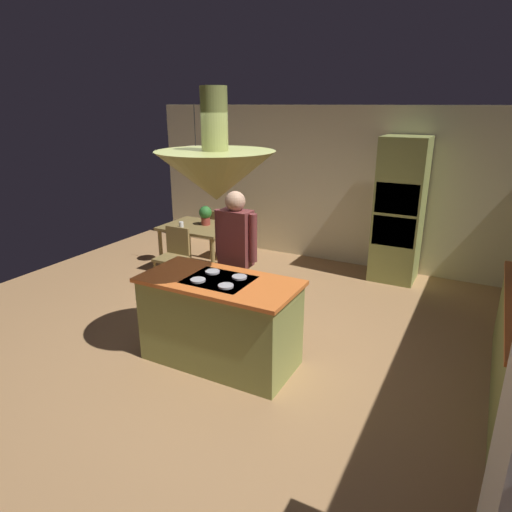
# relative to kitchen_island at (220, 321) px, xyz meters

# --- Properties ---
(ground) EXTENTS (8.16, 8.16, 0.00)m
(ground) POSITION_rel_kitchen_island_xyz_m (0.00, 0.20, -0.46)
(ground) COLOR #AD7F51
(wall_back) EXTENTS (6.80, 0.10, 2.55)m
(wall_back) POSITION_rel_kitchen_island_xyz_m (0.00, 3.65, 0.81)
(wall_back) COLOR beige
(wall_back) RESTS_ON ground
(kitchen_island) EXTENTS (1.60, 0.79, 0.94)m
(kitchen_island) POSITION_rel_kitchen_island_xyz_m (0.00, 0.00, 0.00)
(kitchen_island) COLOR #8C934C
(kitchen_island) RESTS_ON ground
(oven_tower) EXTENTS (0.66, 0.62, 2.14)m
(oven_tower) POSITION_rel_kitchen_island_xyz_m (1.10, 3.24, 0.61)
(oven_tower) COLOR #8C934C
(oven_tower) RESTS_ON ground
(dining_table) EXTENTS (1.09, 0.86, 0.76)m
(dining_table) POSITION_rel_kitchen_island_xyz_m (-1.70, 2.10, 0.19)
(dining_table) COLOR olive
(dining_table) RESTS_ON ground
(person_at_island) EXTENTS (0.53, 0.22, 1.68)m
(person_at_island) POSITION_rel_kitchen_island_xyz_m (-0.19, 0.66, 0.50)
(person_at_island) COLOR tan
(person_at_island) RESTS_ON ground
(range_hood) EXTENTS (1.10, 1.10, 1.00)m
(range_hood) POSITION_rel_kitchen_island_xyz_m (0.00, -0.00, 1.51)
(range_hood) COLOR #8C934C
(pendant_light_over_table) EXTENTS (0.32, 0.32, 0.82)m
(pendant_light_over_table) POSITION_rel_kitchen_island_xyz_m (-1.70, 2.10, 1.40)
(pendant_light_over_table) COLOR beige
(chair_facing_island) EXTENTS (0.40, 0.40, 0.87)m
(chair_facing_island) POSITION_rel_kitchen_island_xyz_m (-1.70, 1.45, 0.04)
(chair_facing_island) COLOR olive
(chair_facing_island) RESTS_ON ground
(chair_by_back_wall) EXTENTS (0.40, 0.40, 0.87)m
(chair_by_back_wall) POSITION_rel_kitchen_island_xyz_m (-1.70, 2.75, 0.04)
(chair_by_back_wall) COLOR olive
(chair_by_back_wall) RESTS_ON ground
(potted_plant_on_table) EXTENTS (0.20, 0.20, 0.30)m
(potted_plant_on_table) POSITION_rel_kitchen_island_xyz_m (-1.64, 2.20, 0.46)
(potted_plant_on_table) COLOR #99382D
(potted_plant_on_table) RESTS_ON dining_table
(cup_on_table) EXTENTS (0.07, 0.07, 0.09)m
(cup_on_table) POSITION_rel_kitchen_island_xyz_m (-1.88, 1.89, 0.34)
(cup_on_table) COLOR white
(cup_on_table) RESTS_ON dining_table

